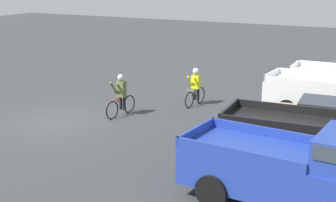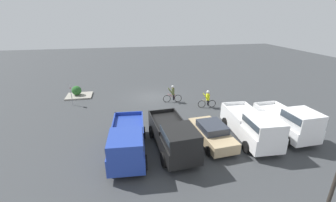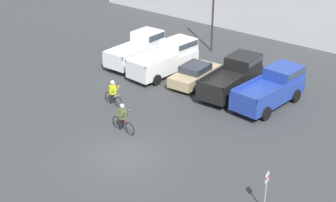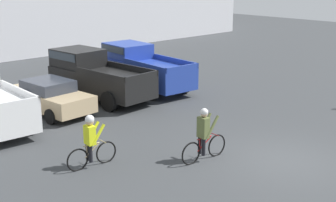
# 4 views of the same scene
# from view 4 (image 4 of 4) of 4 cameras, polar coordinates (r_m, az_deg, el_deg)

# --- Properties ---
(ground_plane) EXTENTS (80.00, 80.00, 0.00)m
(ground_plane) POSITION_cam_4_polar(r_m,az_deg,el_deg) (15.46, 14.00, -7.01)
(ground_plane) COLOR #383A3D
(sedan_0) EXTENTS (2.20, 4.41, 1.41)m
(sedan_0) POSITION_cam_4_polar(r_m,az_deg,el_deg) (20.33, -14.32, 0.56)
(sedan_0) COLOR tan
(sedan_0) RESTS_ON ground_plane
(pickup_truck_2) EXTENTS (2.52, 5.63, 2.21)m
(pickup_truck_2) POSITION_cam_4_polar(r_m,az_deg,el_deg) (22.15, -8.97, 3.26)
(pickup_truck_2) COLOR black
(pickup_truck_2) RESTS_ON ground_plane
(pickup_truck_3) EXTENTS (2.52, 5.63, 2.16)m
(pickup_truck_3) POSITION_cam_4_polar(r_m,az_deg,el_deg) (23.82, -3.24, 4.24)
(pickup_truck_3) COLOR #233D9E
(pickup_truck_3) RESTS_ON ground_plane
(cyclist_0) EXTENTS (1.87, 0.49, 1.75)m
(cyclist_0) POSITION_cam_4_polar(r_m,az_deg,el_deg) (14.76, 4.41, -4.10)
(cyclist_0) COLOR black
(cyclist_0) RESTS_ON ground_plane
(cyclist_1) EXTENTS (1.72, 0.48, 1.69)m
(cyclist_1) POSITION_cam_4_polar(r_m,az_deg,el_deg) (14.42, -9.39, -4.71)
(cyclist_1) COLOR black
(cyclist_1) RESTS_ON ground_plane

